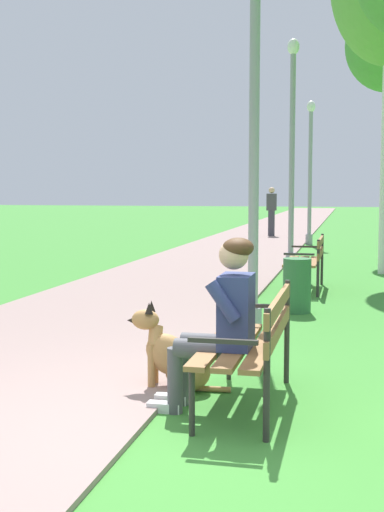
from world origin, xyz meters
name	(u,v)px	position (x,y,z in m)	size (l,w,h in m)	color
ground_plane	(166,440)	(0.00, 0.00, 0.00)	(120.00, 120.00, 0.00)	#3D8433
paved_path	(277,228)	(-1.81, 24.00, 0.02)	(3.25, 60.00, 0.04)	gray
park_bench_near	(253,338)	(0.44, 0.80, 0.51)	(0.55, 1.50, 0.85)	olive
park_bench_mid	(309,258)	(0.47, 6.86, 0.51)	(0.55, 1.50, 0.85)	olive
person_seated_on_near_bench	(221,318)	(0.24, 0.63, 0.68)	(0.74, 0.49, 1.25)	#4C4C51
dog_shepherd	(175,358)	(-0.21, 1.07, 0.26)	(0.83, 0.30, 0.71)	#B27F47
lamp_post_near	(254,141)	(0.09, 3.32, 2.09)	(0.24, 0.24, 4.04)	gray
lamp_post_mid	(292,151)	(-0.08, 10.06, 2.35)	(0.24, 0.24, 4.55)	gray
lamp_post_far	(310,171)	(-0.06, 15.99, 2.10)	(0.24, 0.24, 4.06)	gray
litter_bin	(297,285)	(0.45, 4.82, 0.35)	(0.36, 0.36, 0.70)	#2D6638
pedestrian_distant	(271,212)	(-1.48, 19.00, 0.84)	(0.32, 0.22, 1.65)	#383842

